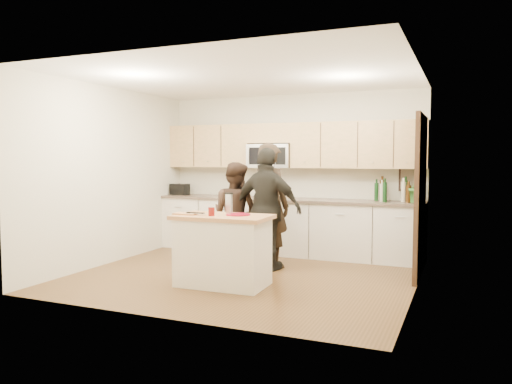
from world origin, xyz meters
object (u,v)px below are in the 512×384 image
at_px(woman_left, 270,205).
at_px(woman_center, 235,213).
at_px(island, 223,250).
at_px(toaster, 180,189).
at_px(woman_right, 267,209).

bearing_deg(woman_left, woman_center, 26.35).
bearing_deg(woman_center, island, 116.84).
distance_m(island, woman_left, 1.36).
distance_m(woman_left, woman_center, 0.57).
xyz_separation_m(toaster, woman_center, (1.62, -1.06, -0.27)).
bearing_deg(woman_left, toaster, -4.45).
xyz_separation_m(woman_left, woman_right, (0.05, -0.23, -0.04)).
relative_size(woman_center, woman_right, 0.88).
bearing_deg(woman_center, woman_left, -165.36).
distance_m(island, woman_right, 1.14).
bearing_deg(island, woman_left, 81.81).
distance_m(toaster, woman_center, 1.95).
height_order(island, woman_right, woman_right).
height_order(woman_left, woman_center, woman_left).
distance_m(woman_center, woman_right, 0.62).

